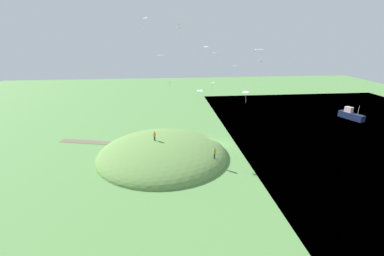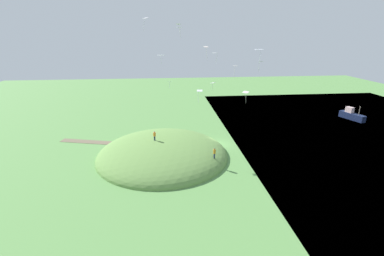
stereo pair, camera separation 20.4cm
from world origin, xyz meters
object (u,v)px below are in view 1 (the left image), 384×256
(boat_on_lake, at_px, (351,115))
(kite_9, at_px, (215,54))
(kite_12, at_px, (161,55))
(kite_8, at_px, (259,50))
(kite_10, at_px, (145,19))
(kite_0, at_px, (179,28))
(kite_7, at_px, (178,25))
(person_watching_kites, at_px, (215,152))
(kite_6, at_px, (246,93))
(kite_11, at_px, (200,92))
(kite_3, at_px, (235,67))
(kite_2, at_px, (213,83))
(person_on_hilltop, at_px, (154,135))
(kite_1, at_px, (261,62))
(kite_5, at_px, (206,48))
(kite_4, at_px, (170,82))

(boat_on_lake, distance_m, kite_9, 41.31)
(kite_9, height_order, kite_12, kite_9)
(kite_8, distance_m, kite_10, 18.56)
(kite_0, relative_size, kite_7, 0.74)
(person_watching_kites, bearing_deg, kite_9, 61.12)
(boat_on_lake, bearing_deg, kite_9, 93.05)
(kite_6, relative_size, kite_9, 1.15)
(kite_6, bearing_deg, kite_0, -47.16)
(kite_11, bearing_deg, kite_0, -81.48)
(kite_3, height_order, kite_11, kite_3)
(kite_10, bearing_deg, kite_2, 138.69)
(kite_2, relative_size, kite_9, 0.74)
(kite_6, relative_size, kite_8, 0.94)
(kite_3, xyz_separation_m, kite_9, (2.41, -3.27, 1.75))
(person_on_hilltop, xyz_separation_m, kite_0, (-4.93, -10.78, 16.65))
(kite_1, height_order, kite_5, kite_5)
(kite_2, xyz_separation_m, kite_8, (-6.04, 0.90, 4.49))
(person_watching_kites, relative_size, kite_3, 0.93)
(kite_4, height_order, kite_7, kite_7)
(boat_on_lake, xyz_separation_m, kite_7, (41.30, 8.68, 19.55))
(person_watching_kites, distance_m, kite_0, 24.19)
(kite_6, xyz_separation_m, kite_12, (13.41, -6.22, 5.44))
(person_on_hilltop, bearing_deg, kite_9, 32.27)
(kite_4, distance_m, kite_8, 14.69)
(kite_0, relative_size, kite_5, 0.83)
(kite_0, xyz_separation_m, kite_12, (3.50, 4.47, -4.57))
(person_on_hilltop, height_order, kite_12, kite_12)
(person_on_hilltop, xyz_separation_m, kite_10, (0.73, -4.47, 17.77))
(kite_3, distance_m, kite_5, 5.15)
(person_on_hilltop, bearing_deg, kite_0, 87.71)
(kite_0, height_order, kite_2, kite_0)
(kite_1, height_order, kite_7, kite_7)
(kite_8, relative_size, kite_10, 0.99)
(kite_1, height_order, kite_2, kite_1)
(kite_5, distance_m, kite_12, 9.42)
(kite_11, height_order, kite_12, kite_12)
(kite_5, bearing_deg, kite_4, -18.34)
(boat_on_lake, distance_m, person_watching_kites, 42.18)
(kite_1, height_order, kite_6, kite_1)
(boat_on_lake, distance_m, kite_7, 46.51)
(boat_on_lake, xyz_separation_m, kite_3, (33.45, 16.97, 13.54))
(kite_9, xyz_separation_m, kite_10, (10.76, -2.70, 5.15))
(person_watching_kites, height_order, kite_2, kite_2)
(kite_4, distance_m, kite_6, 12.32)
(kite_5, height_order, kite_12, kite_5)
(kite_0, height_order, kite_6, kite_0)
(boat_on_lake, xyz_separation_m, kite_9, (35.85, 13.70, 15.28))
(person_on_hilltop, xyz_separation_m, kite_2, (-8.74, 3.85, 8.96))
(kite_3, bearing_deg, kite_5, -20.25)
(person_watching_kites, distance_m, kite_11, 9.27)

